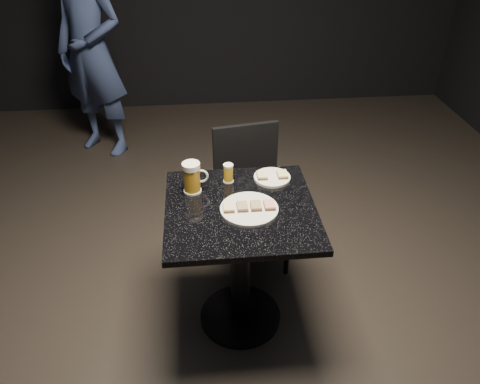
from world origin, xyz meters
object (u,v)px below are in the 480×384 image
chair (251,189)px  plate_small (272,178)px  beer_mug (192,177)px  plate_large (249,209)px  patron (91,52)px  table (240,247)px  beer_tumbler (228,173)px

chair → plate_small: bearing=-76.1°
plate_small → beer_mug: bearing=-169.4°
plate_large → patron: 2.36m
beer_mug → chair: size_ratio=0.18×
plate_small → table: bearing=-128.9°
plate_small → table: plate_small is taller
plate_large → plate_small: same height
patron → beer_tumbler: (0.96, -1.86, -0.07)m
table → beer_tumbler: (-0.04, 0.23, 0.29)m
plate_large → patron: patron is taller
plate_small → patron: 2.21m
plate_small → table: (-0.18, -0.23, -0.25)m
plate_small → chair: bearing=103.9°
plate_large → beer_mug: size_ratio=1.70×
plate_large → plate_small: bearing=60.4°
plate_small → beer_tumbler: 0.23m
plate_large → plate_small: 0.30m
plate_large → chair: size_ratio=0.31×
beer_mug → chair: bearing=48.3°
plate_small → chair: size_ratio=0.22×
beer_tumbler → table: bearing=-80.4°
table → beer_mug: size_ratio=4.75×
patron → beer_tumbler: size_ratio=17.71×
plate_small → table: 0.39m
plate_small → beer_mug: (-0.40, -0.08, 0.07)m
chair → patron: bearing=125.4°
plate_small → beer_mug: beer_mug is taller
plate_small → beer_tumbler: (-0.22, -0.00, 0.04)m
plate_large → beer_tumbler: size_ratio=2.74×
beer_tumbler → chair: size_ratio=0.11×
plate_small → chair: (-0.07, 0.29, -0.26)m
beer_mug → beer_tumbler: 0.20m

